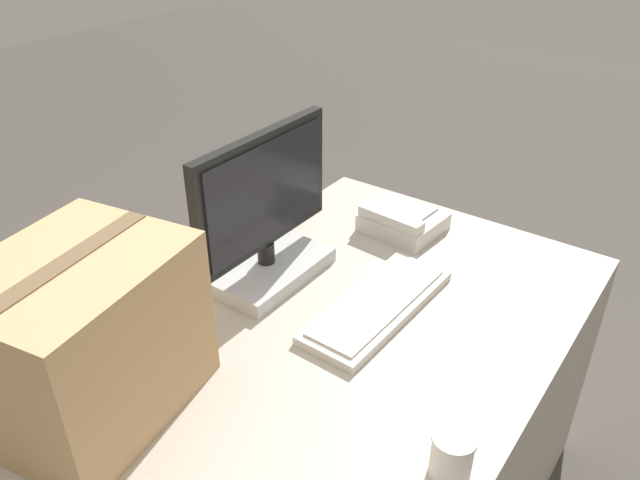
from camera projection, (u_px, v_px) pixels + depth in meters
name	position (u px, v px, depth m)	size (l,w,h in m)	color
monitor	(265.00, 222.00, 1.55)	(0.45, 0.22, 0.39)	#B7B7B7
keyboard	(378.00, 305.00, 1.49)	(0.45, 0.17, 0.03)	beige
desk_phone	(402.00, 221.00, 1.81)	(0.20, 0.22, 0.08)	beige
paper_cup_right	(453.00, 453.00, 1.07)	(0.08, 0.08, 0.09)	white
cardboard_box	(84.00, 338.00, 1.15)	(0.44, 0.37, 0.34)	tan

